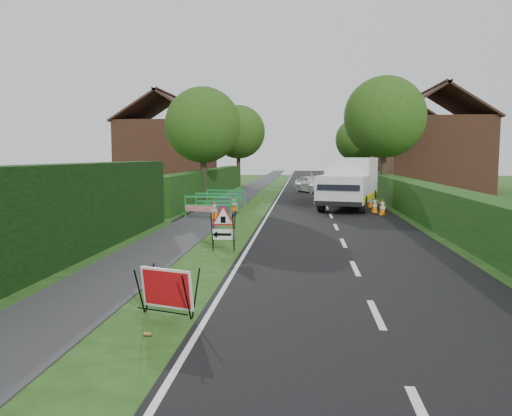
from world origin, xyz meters
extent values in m
plane|color=#204213|center=(0.00, 0.00, 0.00)|extent=(120.00, 120.00, 0.00)
cube|color=black|center=(2.50, 35.00, 0.00)|extent=(6.00, 90.00, 0.02)
cube|color=#2D2D30|center=(-3.00, 35.00, 0.01)|extent=(2.00, 90.00, 0.02)
cube|color=black|center=(-5.00, 0.00, 0.00)|extent=(1.10, 18.00, 2.50)
cube|color=#14380F|center=(-5.00, 22.00, 0.00)|extent=(1.00, 24.00, 1.80)
cube|color=#14380F|center=(6.50, 16.00, 0.00)|extent=(1.20, 50.00, 1.50)
cube|color=brown|center=(-10.00, 30.00, 2.75)|extent=(7.00, 7.00, 5.50)
cube|color=#331E19|center=(-11.75, 30.00, 6.59)|extent=(4.00, 7.40, 2.58)
cube|color=#331E19|center=(-8.25, 30.00, 6.59)|extent=(4.00, 7.40, 2.58)
cube|color=#331E19|center=(-10.00, 30.00, 7.69)|extent=(0.25, 7.40, 0.18)
cube|color=brown|center=(11.00, 28.00, 2.75)|extent=(7.00, 7.00, 5.50)
cube|color=#331E19|center=(9.25, 28.00, 6.59)|extent=(4.00, 7.40, 2.58)
cube|color=#331E19|center=(12.75, 28.00, 6.59)|extent=(4.00, 7.40, 2.58)
cube|color=#331E19|center=(11.00, 28.00, 7.69)|extent=(0.25, 7.40, 0.18)
cube|color=brown|center=(12.00, 42.00, 2.75)|extent=(7.00, 7.00, 5.50)
cube|color=#331E19|center=(10.25, 42.00, 6.59)|extent=(4.00, 7.40, 2.58)
cube|color=#331E19|center=(13.75, 42.00, 6.59)|extent=(4.00, 7.40, 2.58)
cube|color=#331E19|center=(12.00, 42.00, 7.69)|extent=(0.25, 7.40, 0.18)
cylinder|color=#2D2116|center=(-4.60, 18.00, 1.31)|extent=(0.36, 0.36, 2.62)
sphere|color=#153C10|center=(-4.60, 18.00, 4.50)|extent=(4.40, 4.40, 4.40)
cylinder|color=#2D2116|center=(6.40, 22.00, 1.49)|extent=(0.36, 0.36, 2.97)
sphere|color=#153C10|center=(6.40, 22.00, 5.18)|extent=(5.20, 5.20, 5.20)
cylinder|color=#2D2116|center=(-4.60, 34.00, 1.40)|extent=(0.36, 0.36, 2.80)
sphere|color=#153C10|center=(-4.60, 34.00, 4.84)|extent=(4.80, 4.80, 4.80)
cylinder|color=#2D2116|center=(6.40, 38.00, 1.22)|extent=(0.36, 0.36, 2.45)
sphere|color=#153C10|center=(6.40, 38.00, 4.23)|extent=(4.20, 4.20, 4.20)
cylinder|color=black|center=(-1.52, -2.89, 0.42)|extent=(0.12, 0.28, 0.81)
cylinder|color=black|center=(-1.42, -2.60, 0.42)|extent=(0.12, 0.28, 0.81)
cylinder|color=black|center=(-0.63, -3.18, 0.42)|extent=(0.12, 0.28, 0.81)
cylinder|color=black|center=(-0.54, -2.90, 0.42)|extent=(0.12, 0.28, 0.81)
cylinder|color=black|center=(-1.08, -3.05, 0.14)|extent=(0.94, 0.33, 0.02)
cube|color=white|center=(-1.03, -2.91, 0.49)|extent=(0.97, 0.42, 0.70)
cube|color=red|center=(-1.04, -2.92, 0.49)|extent=(0.88, 0.38, 0.61)
cylinder|color=black|center=(-1.29, 2.71, 0.58)|extent=(0.04, 0.35, 1.12)
cylinder|color=black|center=(-1.30, 2.99, 0.58)|extent=(0.04, 0.35, 1.12)
cylinder|color=black|center=(-0.69, 2.72, 0.58)|extent=(0.04, 0.35, 1.12)
cylinder|color=black|center=(-0.70, 3.00, 0.58)|extent=(0.04, 0.35, 1.12)
cube|color=white|center=(-0.99, 2.84, 0.50)|extent=(0.62, 0.03, 0.30)
cube|color=black|center=(-0.99, 2.82, 0.50)|extent=(0.44, 0.02, 0.07)
cone|color=black|center=(-1.23, 2.82, 0.50)|extent=(0.14, 0.18, 0.18)
cube|color=black|center=(-0.99, 2.82, 0.92)|extent=(0.14, 0.01, 0.18)
cube|color=silver|center=(3.80, 15.64, 1.54)|extent=(3.05, 4.02, 2.14)
cube|color=silver|center=(3.12, 13.01, 1.12)|extent=(2.73, 2.79, 1.31)
cube|color=black|center=(2.84, 11.94, 1.44)|extent=(1.95, 0.73, 0.60)
cube|color=yellow|center=(2.46, 14.92, 0.69)|extent=(1.40, 5.32, 0.27)
cube|color=yellow|center=(4.62, 14.35, 0.69)|extent=(1.40, 5.32, 0.27)
cube|color=black|center=(2.84, 11.95, 0.53)|extent=(2.14, 0.68, 0.22)
cylinder|color=black|center=(2.14, 13.21, 0.44)|extent=(0.48, 0.93, 0.89)
cylinder|color=black|center=(4.07, 12.71, 0.44)|extent=(0.48, 0.93, 0.89)
cylinder|color=black|center=(3.04, 16.67, 0.44)|extent=(0.48, 0.93, 0.89)
cylinder|color=black|center=(4.97, 16.17, 0.44)|extent=(0.48, 0.93, 0.89)
cube|color=black|center=(4.83, 11.96, 0.02)|extent=(0.38, 0.38, 0.04)
cone|color=orange|center=(4.83, 11.96, 0.42)|extent=(0.32, 0.32, 0.75)
cylinder|color=white|center=(4.83, 11.96, 0.38)|extent=(0.25, 0.25, 0.14)
cylinder|color=white|center=(4.83, 11.96, 0.56)|extent=(0.17, 0.17, 0.10)
cube|color=black|center=(4.61, 12.93, 0.02)|extent=(0.38, 0.38, 0.04)
cone|color=orange|center=(4.61, 12.93, 0.42)|extent=(0.32, 0.32, 0.75)
cylinder|color=white|center=(4.61, 12.93, 0.38)|extent=(0.25, 0.25, 0.14)
cylinder|color=white|center=(4.61, 12.93, 0.56)|extent=(0.17, 0.17, 0.10)
cube|color=black|center=(4.72, 15.38, 0.02)|extent=(0.38, 0.38, 0.04)
cone|color=orange|center=(4.72, 15.38, 0.42)|extent=(0.32, 0.32, 0.75)
cylinder|color=white|center=(4.72, 15.38, 0.38)|extent=(0.25, 0.25, 0.14)
cylinder|color=white|center=(4.72, 15.38, 0.56)|extent=(0.17, 0.17, 0.10)
cube|color=black|center=(-2.52, 9.93, 0.02)|extent=(0.38, 0.38, 0.04)
cone|color=orange|center=(-2.52, 9.93, 0.42)|extent=(0.32, 0.32, 0.75)
cylinder|color=white|center=(-2.52, 9.93, 0.38)|extent=(0.25, 0.25, 0.14)
cylinder|color=white|center=(-2.52, 9.93, 0.56)|extent=(0.17, 0.17, 0.10)
cube|color=black|center=(-2.08, 12.89, 0.02)|extent=(0.38, 0.38, 0.04)
cone|color=orange|center=(-2.08, 12.89, 0.42)|extent=(0.32, 0.32, 0.75)
cylinder|color=white|center=(-2.08, 12.89, 0.38)|extent=(0.25, 0.25, 0.14)
cylinder|color=white|center=(-2.08, 12.89, 0.56)|extent=(0.17, 0.17, 0.10)
cube|color=#18883E|center=(-3.91, 10.47, 0.50)|extent=(0.06, 0.06, 1.00)
cube|color=#18883E|center=(-1.94, 10.84, 0.50)|extent=(0.06, 0.06, 1.00)
cube|color=#18883E|center=(-2.93, 10.65, 0.92)|extent=(1.97, 0.42, 0.08)
cube|color=#18883E|center=(-2.93, 10.65, 0.55)|extent=(1.97, 0.42, 0.08)
cube|color=#18883E|center=(-3.91, 10.47, 0.02)|extent=(0.12, 0.36, 0.04)
cube|color=#18883E|center=(-1.94, 10.84, 0.02)|extent=(0.12, 0.36, 0.04)
cube|color=#18883E|center=(-3.84, 12.36, 0.50)|extent=(0.05, 0.05, 1.00)
cube|color=#18883E|center=(-1.84, 12.45, 0.50)|extent=(0.05, 0.05, 1.00)
cube|color=#18883E|center=(-2.84, 12.41, 0.92)|extent=(2.00, 0.14, 0.08)
cube|color=#18883E|center=(-2.84, 12.41, 0.55)|extent=(2.00, 0.14, 0.08)
cube|color=#18883E|center=(-3.84, 12.36, 0.02)|extent=(0.08, 0.35, 0.04)
cube|color=#18883E|center=(-1.84, 12.45, 0.02)|extent=(0.08, 0.35, 0.04)
cube|color=#18883E|center=(-3.74, 14.67, 0.50)|extent=(0.06, 0.06, 1.00)
cube|color=#18883E|center=(-1.75, 14.44, 0.50)|extent=(0.06, 0.06, 1.00)
cube|color=#18883E|center=(-2.74, 14.56, 0.92)|extent=(1.99, 0.28, 0.08)
cube|color=#18883E|center=(-2.74, 14.56, 0.55)|extent=(1.99, 0.28, 0.08)
cube|color=#18883E|center=(-3.74, 14.67, 0.02)|extent=(0.10, 0.35, 0.04)
cube|color=#18883E|center=(-1.75, 14.44, 0.02)|extent=(0.10, 0.35, 0.04)
cube|color=#18883E|center=(-2.19, 14.59, 0.50)|extent=(0.05, 0.05, 1.00)
cube|color=#18883E|center=(-2.24, 16.59, 0.50)|extent=(0.05, 0.05, 1.00)
cube|color=#18883E|center=(-2.21, 15.59, 0.92)|extent=(0.10, 2.00, 0.08)
cube|color=#18883E|center=(-2.21, 15.59, 0.55)|extent=(0.10, 2.00, 0.08)
cube|color=#18883E|center=(-2.19, 14.59, 0.02)|extent=(0.35, 0.07, 0.04)
cube|color=#18883E|center=(-2.24, 16.59, 0.02)|extent=(0.35, 0.07, 0.04)
cube|color=red|center=(-3.14, 10.06, 0.00)|extent=(1.45, 0.48, 0.25)
cylinder|color=#BF7F4C|center=(-1.07, -3.85, 0.00)|extent=(0.12, 0.07, 0.07)
imported|color=white|center=(1.92, 25.71, 0.65)|extent=(2.99, 4.11, 1.30)
camera|label=1|loc=(1.23, -10.93, 2.71)|focal=35.00mm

